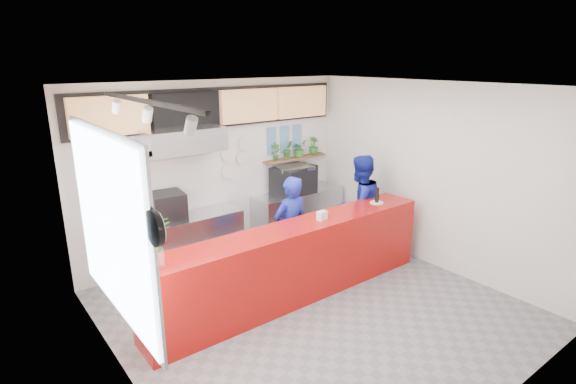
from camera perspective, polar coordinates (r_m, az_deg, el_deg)
floor at (r=6.43m, az=3.23°, el=-14.53°), size 5.00×5.00×0.00m
ceiling at (r=5.51m, az=3.74°, el=13.23°), size 5.00×5.00×0.00m
wall_back at (r=7.78m, az=-8.76°, el=2.87°), size 5.00×0.00×5.00m
wall_left at (r=4.65m, az=-20.64°, el=-7.58°), size 0.00×5.00×5.00m
wall_right at (r=7.62m, az=17.78°, el=1.97°), size 0.00×5.00×5.00m
service_counter at (r=6.44m, az=0.95°, el=-8.90°), size 4.50×0.60×1.10m
cream_band at (r=7.59m, az=-9.09°, el=10.95°), size 5.00×0.02×0.80m
prep_bench at (r=7.51m, az=-12.63°, el=-6.31°), size 1.80×0.60×0.90m
panini_oven at (r=7.16m, az=-15.08°, el=-1.84°), size 0.55×0.55×0.45m
extraction_hood at (r=6.99m, az=-13.32°, el=6.51°), size 1.20×0.70×0.35m
hood_lip at (r=7.02m, az=-13.22°, el=4.91°), size 1.20×0.69×0.31m
right_bench at (r=8.64m, az=1.24°, el=-2.80°), size 1.80×0.60×0.90m
espresso_machine at (r=8.37m, az=0.73°, el=1.58°), size 0.89×0.72×0.50m
espresso_tray at (r=8.32m, az=0.73°, el=3.12°), size 0.76×0.59×0.06m
herb_shelf at (r=8.57m, az=0.96°, el=4.33°), size 1.40×0.18×0.04m
menu_board_far_left at (r=6.82m, az=-21.71°, el=8.96°), size 1.10×0.10×0.55m
menu_board_mid_left at (r=7.23m, az=-12.79°, el=10.08°), size 1.10×0.10×0.55m
menu_board_mid_right at (r=7.79m, az=-4.94°, el=10.86°), size 1.10×0.10×0.55m
menu_board_far_right at (r=8.47m, az=1.78°, el=11.37°), size 1.10×0.10×0.55m
soffit at (r=7.56m, az=-8.96°, el=10.56°), size 4.80×0.04×0.65m
window_pane at (r=4.86m, az=-21.63°, el=-4.12°), size 0.04×2.20×1.90m
window_frame at (r=4.86m, az=-21.40°, el=-4.07°), size 0.03×2.30×2.00m
wall_clock_rim at (r=3.66m, az=-16.57°, el=-4.42°), size 0.05×0.30×0.30m
wall_clock_face at (r=3.67m, az=-16.14°, el=-4.33°), size 0.02×0.26×0.26m
track_rail at (r=4.42m, az=-17.55°, el=10.91°), size 0.05×2.40×0.04m
dec_plate_a at (r=7.77m, az=-7.76°, el=4.78°), size 0.24×0.03×0.24m
dec_plate_b at (r=7.94m, az=-5.86°, el=4.37°), size 0.24×0.03×0.24m
dec_plate_c at (r=7.83m, az=-7.68°, el=2.64°), size 0.24×0.03×0.24m
dec_plate_d at (r=7.92m, az=-5.61°, el=6.18°), size 0.24×0.03×0.24m
photo_frame_a at (r=8.24m, az=-2.11°, el=7.36°), size 0.20×0.02×0.25m
photo_frame_b at (r=8.41m, az=-0.44°, el=7.57°), size 0.20×0.02×0.25m
photo_frame_c at (r=8.60m, az=1.16°, el=7.76°), size 0.20×0.02×0.25m
photo_frame_d at (r=8.28m, az=-2.09°, el=5.66°), size 0.20×0.02×0.25m
photo_frame_e at (r=8.46m, az=-0.44°, el=5.90°), size 0.20×0.02×0.25m
photo_frame_f at (r=8.64m, az=1.15°, el=6.12°), size 0.20×0.02×0.25m
staff_center at (r=6.84m, az=0.32°, el=-4.76°), size 0.62×0.42×1.66m
staff_right at (r=7.79m, az=9.03°, el=-1.79°), size 0.90×0.72×1.78m
herb_a at (r=8.25m, az=-1.57°, el=5.17°), size 0.18×0.13×0.33m
herb_b at (r=8.42m, az=0.00°, el=5.44°), size 0.21×0.18×0.34m
herb_c at (r=8.58m, az=1.41°, el=5.56°), size 0.35×0.33×0.32m
herb_d at (r=8.81m, az=3.26°, el=5.91°), size 0.20×0.18×0.34m
glass_vase at (r=5.18m, az=-16.36°, el=-8.23°), size 0.23×0.23×0.21m
basil_vase at (r=5.06m, az=-16.65°, el=-5.02°), size 0.40×0.37×0.39m
napkin_holder at (r=6.45m, az=4.33°, el=-2.99°), size 0.16×0.11×0.13m
white_plate at (r=7.32m, az=11.19°, el=-1.33°), size 0.27×0.27×0.02m
pepper_mill at (r=7.28m, az=11.25°, el=-0.37°), size 0.07×0.07×0.24m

